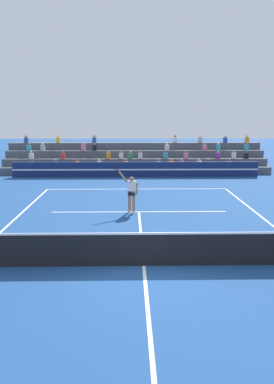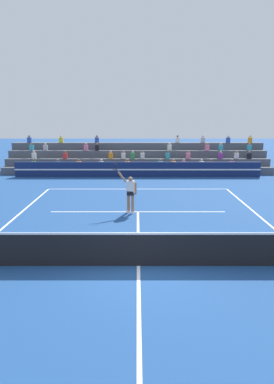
{
  "view_description": "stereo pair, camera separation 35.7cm",
  "coord_description": "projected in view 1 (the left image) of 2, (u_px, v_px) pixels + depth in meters",
  "views": [
    {
      "loc": [
        -0.4,
        -10.7,
        4.55
      ],
      "look_at": [
        -0.1,
        5.76,
        1.1
      ],
      "focal_mm": 35.0,
      "sensor_mm": 36.0,
      "label": 1
    },
    {
      "loc": [
        -0.04,
        -10.7,
        4.55
      ],
      "look_at": [
        -0.1,
        5.76,
        1.1
      ],
      "focal_mm": 35.0,
      "sensor_mm": 36.0,
      "label": 2
    }
  ],
  "objects": [
    {
      "name": "bleacher_stand",
      "position": [
        135.0,
        160.0,
        30.48
      ],
      "size": [
        20.72,
        3.8,
        2.83
      ],
      "color": "#4C515B",
      "rests_on": "ground"
    },
    {
      "name": "ground_plane",
      "position": [
        144.0,
        266.0,
        11.41
      ],
      "size": [
        120.0,
        120.0,
        0.0
      ],
      "primitive_type": "plane",
      "color": "navy"
    },
    {
      "name": "sponsor_banner_wall",
      "position": [
        136.0,
        169.0,
        27.44
      ],
      "size": [
        18.0,
        0.26,
        1.1
      ],
      "color": "navy",
      "rests_on": "ground"
    },
    {
      "name": "tennis_net",
      "position": [
        144.0,
        249.0,
        11.3
      ],
      "size": [
        12.0,
        0.1,
        1.1
      ],
      "color": "slate",
      "rests_on": "ground"
    },
    {
      "name": "court_lines",
      "position": [
        144.0,
        266.0,
        11.41
      ],
      "size": [
        11.1,
        23.9,
        0.01
      ],
      "color": "white",
      "rests_on": "ground"
    },
    {
      "name": "tennis_player",
      "position": [
        131.0,
        192.0,
        17.34
      ],
      "size": [
        1.24,
        0.45,
        2.37
      ],
      "color": "#9E7051",
      "rests_on": "ground"
    },
    {
      "name": "tennis_ball",
      "position": [
        63.0,
        239.0,
        13.78
      ],
      "size": [
        0.07,
        0.07,
        0.07
      ],
      "primitive_type": "sphere",
      "color": "#C6DB33",
      "rests_on": "ground"
    }
  ]
}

